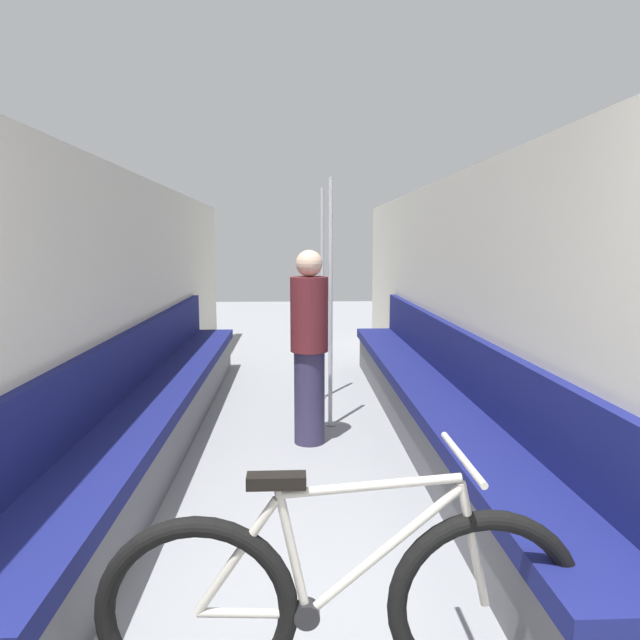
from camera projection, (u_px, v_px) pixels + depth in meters
name	position (u px, v px, depth m)	size (l,w,h in m)	color
wall_left	(116.00, 313.00, 4.28)	(0.10, 10.38, 2.18)	beige
wall_right	(472.00, 311.00, 4.41)	(0.10, 10.38, 2.18)	beige
bench_seat_row_left	(160.00, 408.00, 4.52)	(0.50, 5.83, 0.95)	#5B5B60
bench_seat_row_right	(431.00, 404.00, 4.62)	(0.50, 5.83, 0.95)	#5B5B60
bicycle	(342.00, 604.00, 1.98)	(1.70, 0.46, 0.90)	black
grab_pole_near	(322.00, 298.00, 5.82)	(0.08, 0.08, 2.16)	gray
grab_pole_far	(331.00, 308.00, 4.92)	(0.08, 0.08, 2.16)	gray
passenger_standing	(309.00, 345.00, 4.53)	(0.30, 0.30, 1.56)	#332D4C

